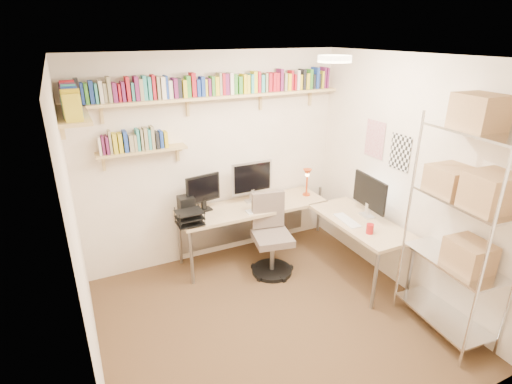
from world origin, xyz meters
The scene contains 6 objects.
ground centered at (0.00, 0.00, 0.00)m, with size 3.20×3.20×0.00m, color #48301E.
room_shell centered at (0.00, 0.00, 1.55)m, with size 3.24×3.04×2.52m.
wall_shelves centered at (-0.42, 1.29, 2.03)m, with size 3.12×1.09×0.80m.
corner_desk centered at (0.48, 0.95, 0.70)m, with size 2.19×1.81×1.23m.
office_chair centered at (0.41, 0.80, 0.40)m, with size 0.51×0.52×0.96m.
wire_rack centered at (1.42, -0.85, 1.41)m, with size 0.51×0.92×2.23m.
Camera 1 is at (-1.54, -2.85, 2.69)m, focal length 28.00 mm.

